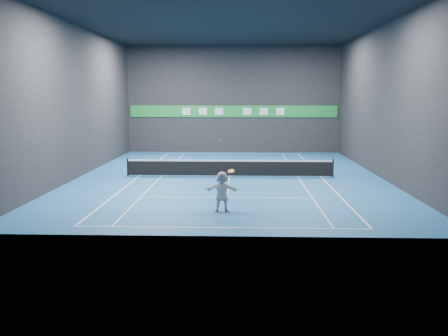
{
  "coord_description": "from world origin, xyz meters",
  "views": [
    {
      "loc": [
        0.69,
        -29.77,
        4.84
      ],
      "look_at": [
        -0.1,
        -6.86,
        1.5
      ],
      "focal_mm": 40.0,
      "sensor_mm": 36.0,
      "label": 1
    }
  ],
  "objects_px": {
    "player": "(222,191)",
    "tennis_ball": "(220,140)",
    "tennis_racket": "(231,172)",
    "tennis_net": "(230,167)"
  },
  "relations": [
    {
      "from": "player",
      "to": "tennis_racket",
      "type": "height_order",
      "value": "tennis_racket"
    },
    {
      "from": "tennis_ball",
      "to": "tennis_racket",
      "type": "height_order",
      "value": "tennis_ball"
    },
    {
      "from": "tennis_ball",
      "to": "tennis_racket",
      "type": "distance_m",
      "value": 1.42
    },
    {
      "from": "player",
      "to": "tennis_net",
      "type": "height_order",
      "value": "player"
    },
    {
      "from": "tennis_ball",
      "to": "tennis_racket",
      "type": "xyz_separation_m",
      "value": [
        0.43,
        -0.12,
        -1.35
      ]
    },
    {
      "from": "tennis_racket",
      "to": "player",
      "type": "bearing_deg",
      "value": -172.34
    },
    {
      "from": "tennis_net",
      "to": "tennis_racket",
      "type": "xyz_separation_m",
      "value": [
        0.26,
        -9.18,
        1.11
      ]
    },
    {
      "from": "player",
      "to": "tennis_ball",
      "type": "xyz_separation_m",
      "value": [
        -0.07,
        0.17,
        2.15
      ]
    },
    {
      "from": "tennis_net",
      "to": "tennis_racket",
      "type": "height_order",
      "value": "tennis_racket"
    },
    {
      "from": "player",
      "to": "tennis_ball",
      "type": "relative_size",
      "value": 24.19
    }
  ]
}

